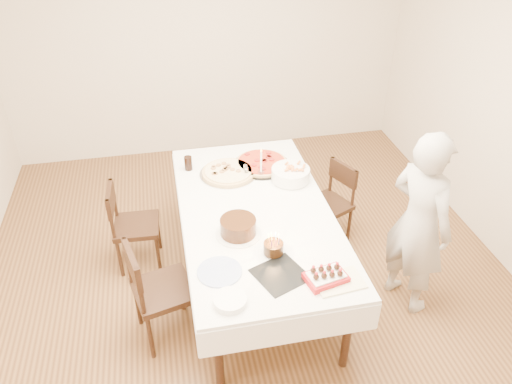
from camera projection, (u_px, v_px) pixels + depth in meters
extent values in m
plane|color=#4E301B|center=(251.00, 288.00, 4.19)|extent=(5.00, 5.00, 0.00)
cube|color=beige|center=(206.00, 38.00, 5.46)|extent=(4.50, 0.04, 2.70)
cube|color=silver|center=(256.00, 248.00, 4.04)|extent=(1.73, 2.38, 0.75)
imported|color=#B5B0AB|center=(419.00, 224.00, 3.68)|extent=(0.54, 0.65, 1.52)
cylinder|color=beige|center=(228.00, 172.00, 4.26)|extent=(0.65, 0.65, 0.04)
cylinder|color=red|center=(261.00, 163.00, 4.38)|extent=(0.59, 0.59, 0.04)
cube|color=#B21E1E|center=(290.00, 173.00, 4.29)|extent=(0.29, 0.29, 0.01)
cylinder|color=white|center=(291.00, 174.00, 4.16)|extent=(0.34, 0.34, 0.10)
cylinder|color=white|center=(261.00, 163.00, 4.16)|extent=(0.07, 0.07, 0.27)
cylinder|color=black|center=(188.00, 163.00, 4.30)|extent=(0.08, 0.08, 0.13)
cylinder|color=#331A0C|center=(238.00, 227.00, 3.56)|extent=(0.41, 0.41, 0.13)
cube|color=black|center=(280.00, 275.00, 3.25)|extent=(0.40, 0.40, 0.01)
cylinder|color=#321C0D|center=(274.00, 244.00, 3.38)|extent=(0.16, 0.16, 0.14)
cube|color=beige|center=(339.00, 282.00, 3.19)|extent=(0.33, 0.24, 0.03)
cylinder|color=white|center=(230.00, 300.00, 3.03)|extent=(0.22, 0.22, 0.04)
cylinder|color=white|center=(220.00, 272.00, 3.27)|extent=(0.36, 0.36, 0.01)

